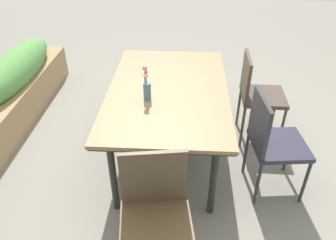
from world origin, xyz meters
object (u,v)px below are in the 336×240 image
Objects in this scene: dining_table at (168,95)px; flower_vase at (147,87)px; chair_near_left at (271,139)px; chair_near_right at (257,92)px; chair_end_left at (155,212)px.

flower_vase reaches higher than dining_table.
chair_near_left is 3.03× the size of flower_vase.
chair_near_left reaches higher than chair_near_right.
chair_end_left is (-0.79, 0.87, -0.00)m from chair_near_left.
flower_vase is (1.00, 0.15, 0.34)m from chair_end_left.
chair_end_left reaches higher than dining_table.
dining_table is 5.52× the size of flower_vase.
dining_table is 1.85× the size of chair_end_left.
chair_near_left is at bearing -101.19° from flower_vase.
chair_near_left reaches higher than dining_table.
flower_vase reaches higher than chair_near_left.
chair_near_right is (0.76, -0.00, 0.01)m from chair_near_left.
chair_end_left is 2.99× the size of flower_vase.
flower_vase reaches higher than chair_near_right.
chair_near_left is 1.10m from flower_vase.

